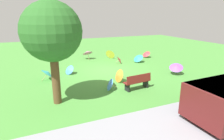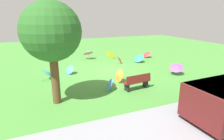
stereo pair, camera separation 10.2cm
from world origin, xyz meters
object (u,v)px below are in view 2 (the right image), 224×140
object	(u,v)px
parasol_pink_0	(88,52)
parasol_blue_0	(69,69)
parasol_purple_0	(176,67)
parasol_red_0	(147,54)
parasol_yellow_0	(111,54)
park_bench	(137,82)
parasol_teal_0	(48,73)
parasol_teal_1	(139,58)
parasol_blue_1	(109,84)
parasol_red_1	(120,60)
parasol_orange_0	(118,76)
shade_tree	(51,32)

from	to	relation	value
parasol_pink_0	parasol_blue_0	size ratio (longest dim) A/B	1.21
parasol_purple_0	parasol_pink_0	bearing A→B (deg)	-58.79
parasol_red_0	parasol_yellow_0	xyz separation A→B (m)	(3.35, -1.03, 0.06)
parasol_red_0	parasol_pink_0	size ratio (longest dim) A/B	0.85
park_bench	parasol_teal_0	size ratio (longest dim) A/B	1.76
parasol_blue_0	parasol_teal_1	world-z (taller)	parasol_teal_1
parasol_blue_1	parasol_teal_1	size ratio (longest dim) A/B	0.70
parasol_red_0	parasol_teal_1	distance (m)	2.21
parasol_yellow_0	parasol_teal_0	xyz separation A→B (m)	(6.14, 4.18, 0.05)
parasol_red_1	parasol_orange_0	bearing A→B (deg)	63.17
parasol_teal_0	parasol_blue_1	size ratio (longest dim) A/B	1.24
parasol_orange_0	parasol_teal_0	bearing A→B (deg)	-28.18
park_bench	parasol_yellow_0	xyz separation A→B (m)	(-1.69, -7.86, -0.02)
shade_tree	parasol_yellow_0	distance (m)	10.29
parasol_blue_1	parasol_red_1	distance (m)	6.08
shade_tree	parasol_red_1	distance (m)	8.80
parasol_blue_0	parasol_pink_0	bearing A→B (deg)	-122.21
parasol_blue_1	parasol_orange_0	distance (m)	1.45
parasol_blue_1	parasol_red_1	size ratio (longest dim) A/B	1.04
parasol_purple_0	parasol_red_1	world-z (taller)	parasol_purple_0
park_bench	parasol_yellow_0	bearing A→B (deg)	-102.16
shade_tree	parasol_blue_0	xyz separation A→B (m)	(-1.39, -4.33, -2.99)
parasol_yellow_0	parasol_teal_0	bearing A→B (deg)	34.27
parasol_teal_0	parasol_red_1	size ratio (longest dim) A/B	1.29
parasol_teal_0	parasol_teal_1	world-z (taller)	parasol_teal_0
parasol_blue_1	parasol_red_1	world-z (taller)	parasol_blue_1
parasol_teal_0	parasol_teal_1	xyz separation A→B (m)	(-7.76, -1.79, -0.09)
park_bench	parasol_blue_1	distance (m)	1.60
shade_tree	parasol_teal_0	xyz separation A→B (m)	(0.07, -3.61, -2.83)
shade_tree	parasol_yellow_0	size ratio (longest dim) A/B	4.63
parasol_orange_0	parasol_teal_1	xyz separation A→B (m)	(-3.78, -3.92, -0.00)
shade_tree	parasol_red_1	xyz separation A→B (m)	(-6.03, -5.66, -3.00)
park_bench	parasol_pink_0	bearing A→B (deg)	-87.21
parasol_blue_0	parasol_teal_0	distance (m)	1.64
parasol_blue_1	parasol_orange_0	world-z (taller)	parasol_orange_0
shade_tree	parasol_orange_0	bearing A→B (deg)	-159.34
parasol_pink_0	parasol_purple_0	distance (m)	8.34
parasol_red_0	parasol_blue_1	xyz separation A→B (m)	(6.55, 6.30, -0.05)
shade_tree	parasol_purple_0	distance (m)	8.82
parasol_pink_0	parasol_orange_0	xyz separation A→B (m)	(0.05, 6.93, -0.24)
parasol_yellow_0	parasol_teal_0	distance (m)	7.43
parasol_blue_0	parasol_orange_0	distance (m)	3.81
shade_tree	parasol_red_1	world-z (taller)	shade_tree
shade_tree	parasol_red_0	world-z (taller)	shade_tree
shade_tree	parasol_blue_1	xyz separation A→B (m)	(-2.87, -0.46, -2.99)
parasol_yellow_0	parasol_blue_1	world-z (taller)	parasol_yellow_0
park_bench	parasol_red_0	world-z (taller)	park_bench
parasol_red_0	parasol_teal_1	bearing A→B (deg)	38.26
parasol_yellow_0	parasol_pink_0	distance (m)	2.20
parasol_blue_1	parasol_red_1	xyz separation A→B (m)	(-3.16, -5.20, -0.01)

